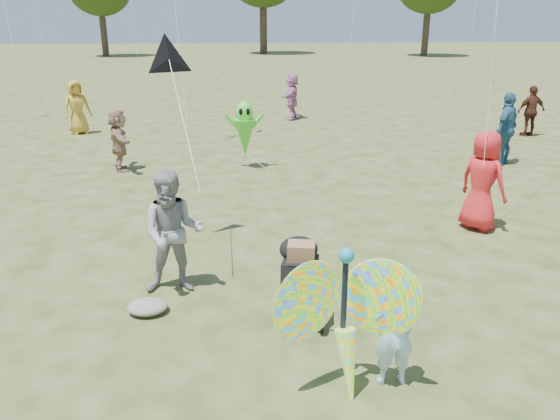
% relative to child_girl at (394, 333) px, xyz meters
% --- Properties ---
extents(ground, '(160.00, 160.00, 0.00)m').
position_rel_child_girl_xyz_m(ground, '(-0.81, 1.10, -0.62)').
color(ground, '#51592B').
rests_on(ground, ground).
extents(child_girl, '(0.48, 0.33, 1.24)m').
position_rel_child_girl_xyz_m(child_girl, '(0.00, 0.00, 0.00)').
color(child_girl, '#B4D7FF').
rests_on(child_girl, ground).
extents(adult_man, '(0.88, 0.69, 1.80)m').
position_rel_child_girl_xyz_m(adult_man, '(-2.54, 2.32, 0.28)').
color(adult_man, gray).
rests_on(adult_man, ground).
extents(grey_bag, '(0.54, 0.45, 0.17)m').
position_rel_child_girl_xyz_m(grey_bag, '(-2.87, 1.70, -0.53)').
color(grey_bag, gray).
rests_on(grey_bag, ground).
extents(crowd_a, '(0.99, 1.08, 1.85)m').
position_rel_child_girl_xyz_m(crowd_a, '(2.85, 4.40, 0.30)').
color(crowd_a, red).
rests_on(crowd_a, ground).
extents(crowd_c, '(1.14, 1.10, 1.91)m').
position_rel_child_girl_xyz_m(crowd_c, '(5.50, 9.00, 0.34)').
color(crowd_c, '#2F5E83').
rests_on(crowd_c, ground).
extents(crowd_d, '(0.85, 1.55, 1.59)m').
position_rel_child_girl_xyz_m(crowd_d, '(-4.67, 9.12, 0.17)').
color(crowd_d, '#A27A64').
rests_on(crowd_d, ground).
extents(crowd_g, '(1.04, 0.93, 1.79)m').
position_rel_child_girl_xyz_m(crowd_g, '(-7.01, 13.98, 0.27)').
color(crowd_g, gold).
rests_on(crowd_g, ground).
extents(crowd_h, '(1.01, 0.52, 1.66)m').
position_rel_child_girl_xyz_m(crowd_h, '(8.03, 12.49, 0.21)').
color(crowd_h, '#442116').
rests_on(crowd_h, ground).
extents(crowd_j, '(0.92, 1.69, 1.74)m').
position_rel_child_girl_xyz_m(crowd_j, '(0.47, 16.36, 0.25)').
color(crowd_j, '#C671B2').
rests_on(crowd_j, ground).
extents(jogging_stroller, '(0.59, 1.09, 1.09)m').
position_rel_child_girl_xyz_m(jogging_stroller, '(-0.84, 1.46, -0.01)').
color(jogging_stroller, black).
rests_on(jogging_stroller, ground).
extents(butterfly_kite, '(1.74, 0.75, 1.83)m').
position_rel_child_girl_xyz_m(butterfly_kite, '(-0.54, -0.08, 0.22)').
color(butterfly_kite, '#ED5925').
rests_on(butterfly_kite, ground).
extents(delta_kite_rig, '(0.98, 2.14, 2.09)m').
position_rel_child_girl_xyz_m(delta_kite_rig, '(-2.67, 4.22, 2.50)').
color(delta_kite_rig, black).
rests_on(delta_kite_rig, ground).
extents(alien_kite, '(1.12, 0.69, 1.74)m').
position_rel_child_girl_xyz_m(alien_kite, '(-1.45, 9.12, 0.35)').
color(alien_kite, '#4BDB33').
rests_on(alien_kite, ground).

